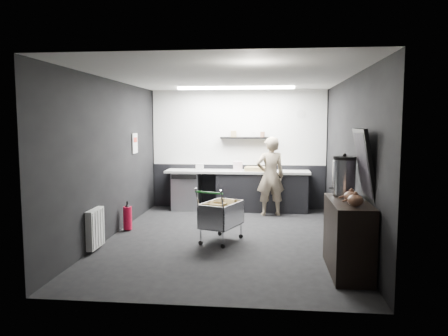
# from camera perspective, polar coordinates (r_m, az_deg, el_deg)

# --- Properties ---
(floor) EXTENTS (5.50, 5.50, 0.00)m
(floor) POSITION_cam_1_polar(r_m,az_deg,el_deg) (7.51, 0.35, -9.21)
(floor) COLOR black
(floor) RESTS_ON ground
(ceiling) EXTENTS (5.50, 5.50, 0.00)m
(ceiling) POSITION_cam_1_polar(r_m,az_deg,el_deg) (7.29, 0.37, 11.75)
(ceiling) COLOR beige
(ceiling) RESTS_ON wall_back
(wall_back) EXTENTS (5.50, 0.00, 5.50)m
(wall_back) POSITION_cam_1_polar(r_m,az_deg,el_deg) (10.01, 1.89, 2.44)
(wall_back) COLOR black
(wall_back) RESTS_ON floor
(wall_front) EXTENTS (5.50, 0.00, 5.50)m
(wall_front) POSITION_cam_1_polar(r_m,az_deg,el_deg) (4.56, -2.99, -1.82)
(wall_front) COLOR black
(wall_front) RESTS_ON floor
(wall_left) EXTENTS (0.00, 5.50, 5.50)m
(wall_left) POSITION_cam_1_polar(r_m,az_deg,el_deg) (7.73, -14.57, 1.20)
(wall_left) COLOR black
(wall_left) RESTS_ON floor
(wall_right) EXTENTS (0.00, 5.50, 5.50)m
(wall_right) POSITION_cam_1_polar(r_m,az_deg,el_deg) (7.36, 16.06, 0.93)
(wall_right) COLOR black
(wall_right) RESTS_ON floor
(kitchen_wall_panel) EXTENTS (3.95, 0.02, 1.70)m
(kitchen_wall_panel) POSITION_cam_1_polar(r_m,az_deg,el_deg) (9.97, 1.89, 5.30)
(kitchen_wall_panel) COLOR silver
(kitchen_wall_panel) RESTS_ON wall_back
(dado_panel) EXTENTS (3.95, 0.02, 1.00)m
(dado_panel) POSITION_cam_1_polar(r_m,az_deg,el_deg) (10.08, 1.86, -2.39)
(dado_panel) COLOR black
(dado_panel) RESTS_ON wall_back
(floating_shelf) EXTENTS (1.20, 0.22, 0.04)m
(floating_shelf) POSITION_cam_1_polar(r_m,az_deg,el_deg) (9.85, 3.00, 3.95)
(floating_shelf) COLOR black
(floating_shelf) RESTS_ON wall_back
(wall_clock) EXTENTS (0.20, 0.03, 0.20)m
(wall_clock) POSITION_cam_1_polar(r_m,az_deg,el_deg) (9.96, 10.01, 6.94)
(wall_clock) COLOR silver
(wall_clock) RESTS_ON wall_back
(poster) EXTENTS (0.02, 0.30, 0.40)m
(poster) POSITION_cam_1_polar(r_m,az_deg,el_deg) (8.94, -11.57, 3.18)
(poster) COLOR white
(poster) RESTS_ON wall_left
(poster_red_band) EXTENTS (0.02, 0.22, 0.10)m
(poster_red_band) POSITION_cam_1_polar(r_m,az_deg,el_deg) (8.93, -11.55, 3.63)
(poster_red_band) COLOR red
(poster_red_band) RESTS_ON poster
(radiator) EXTENTS (0.10, 0.50, 0.60)m
(radiator) POSITION_cam_1_polar(r_m,az_deg,el_deg) (7.03, -16.47, -7.57)
(radiator) COLOR silver
(radiator) RESTS_ON wall_left
(ceiling_strip) EXTENTS (2.40, 0.20, 0.04)m
(ceiling_strip) POSITION_cam_1_polar(r_m,az_deg,el_deg) (9.12, 1.51, 10.40)
(ceiling_strip) COLOR white
(ceiling_strip) RESTS_ON ceiling
(prep_counter) EXTENTS (3.20, 0.61, 0.90)m
(prep_counter) POSITION_cam_1_polar(r_m,az_deg,el_deg) (9.77, 2.53, -2.92)
(prep_counter) COLOR black
(prep_counter) RESTS_ON floor
(person) EXTENTS (0.69, 0.54, 1.67)m
(person) POSITION_cam_1_polar(r_m,az_deg,el_deg) (9.26, 6.08, -1.08)
(person) COLOR beige
(person) RESTS_ON floor
(shopping_cart) EXTENTS (0.75, 0.99, 0.90)m
(shopping_cart) POSITION_cam_1_polar(r_m,az_deg,el_deg) (7.23, -0.38, -6.33)
(shopping_cart) COLOR silver
(shopping_cart) RESTS_ON floor
(sideboard) EXTENTS (0.54, 1.27, 1.89)m
(sideboard) POSITION_cam_1_polar(r_m,az_deg,el_deg) (6.02, 15.96, -7.39)
(sideboard) COLOR black
(sideboard) RESTS_ON floor
(fire_extinguisher) EXTENTS (0.16, 0.16, 0.52)m
(fire_extinguisher) POSITION_cam_1_polar(r_m,az_deg,el_deg) (8.18, -12.48, -6.28)
(fire_extinguisher) COLOR red
(fire_extinguisher) RESTS_ON floor
(cardboard_box) EXTENTS (0.48, 0.38, 0.09)m
(cardboard_box) POSITION_cam_1_polar(r_m,az_deg,el_deg) (9.64, 4.14, -0.12)
(cardboard_box) COLOR #947F4F
(cardboard_box) RESTS_ON prep_counter
(pink_tub) EXTENTS (0.21, 0.21, 0.21)m
(pink_tub) POSITION_cam_1_polar(r_m,az_deg,el_deg) (9.71, 1.82, 0.28)
(pink_tub) COLOR silver
(pink_tub) RESTS_ON prep_counter
(white_container) EXTENTS (0.18, 0.15, 0.15)m
(white_container) POSITION_cam_1_polar(r_m,az_deg,el_deg) (9.76, -3.19, 0.14)
(white_container) COLOR silver
(white_container) RESTS_ON prep_counter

